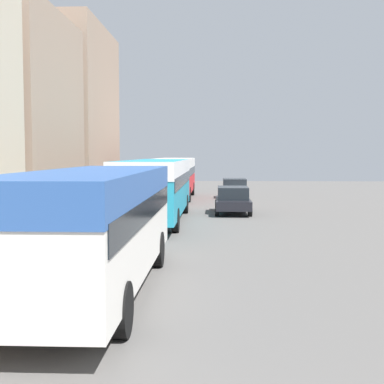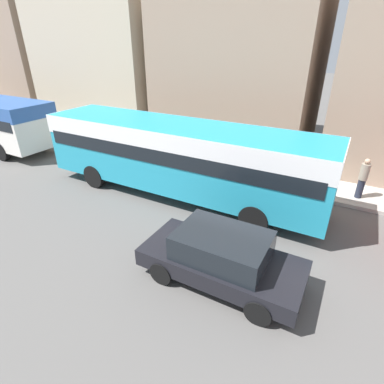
{
  "view_description": "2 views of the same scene",
  "coord_description": "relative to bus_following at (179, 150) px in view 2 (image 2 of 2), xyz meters",
  "views": [
    {
      "loc": [
        0.95,
        -3.5,
        3.22
      ],
      "look_at": [
        -0.26,
        23.82,
        1.26
      ],
      "focal_mm": 50.0,
      "sensor_mm": 36.0,
      "label": 1
    },
    {
      "loc": [
        7.59,
        27.56,
        5.73
      ],
      "look_at": [
        0.46,
        23.6,
        1.59
      ],
      "focal_mm": 28.0,
      "sensor_mm": 36.0,
      "label": 2
    }
  ],
  "objects": [
    {
      "name": "building_corner",
      "position": [
        -7.27,
        -18.4,
        4.51
      ],
      "size": [
        5.88,
        6.63,
        12.84
      ],
      "color": "gray",
      "rests_on": "ground_plane"
    },
    {
      "name": "pedestrian_near_curb",
      "position": [
        -2.95,
        6.5,
        -0.92
      ],
      "size": [
        0.33,
        0.33,
        1.62
      ],
      "color": "#232838",
      "rests_on": "sidewalk"
    },
    {
      "name": "car_far_curb",
      "position": [
        3.75,
        3.54,
        -1.15
      ],
      "size": [
        1.91,
        4.19,
        1.45
      ],
      "color": "black",
      "rests_on": "ground_plane"
    },
    {
      "name": "bus_following",
      "position": [
        0.0,
        0.0,
        0.0
      ],
      "size": [
        2.65,
        11.55,
        2.92
      ],
      "color": "teal",
      "rests_on": "ground_plane"
    },
    {
      "name": "building_far_terrace",
      "position": [
        -7.29,
        -0.5,
        2.96
      ],
      "size": [
        5.92,
        8.3,
        9.74
      ],
      "color": "gray",
      "rests_on": "ground_plane"
    },
    {
      "name": "building_midblock",
      "position": [
        -7.11,
        -9.91,
        2.52
      ],
      "size": [
        5.56,
        8.93,
        8.85
      ],
      "color": "#BCAD93",
      "rests_on": "ground_plane"
    }
  ]
}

